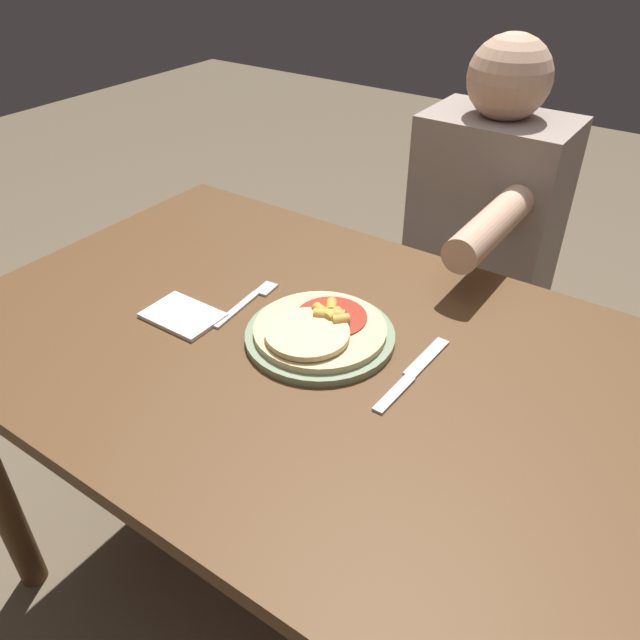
{
  "coord_description": "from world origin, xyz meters",
  "views": [
    {
      "loc": [
        0.53,
        -0.68,
        1.39
      ],
      "look_at": [
        0.03,
        0.03,
        0.78
      ],
      "focal_mm": 35.0,
      "sensor_mm": 36.0,
      "label": 1
    }
  ],
  "objects_px": {
    "dining_table": "(297,388)",
    "plate": "(320,336)",
    "pizza": "(319,328)",
    "person_diner": "(482,244)",
    "fork": "(249,301)",
    "knife": "(411,375)"
  },
  "relations": [
    {
      "from": "plate",
      "to": "knife",
      "type": "height_order",
      "value": "plate"
    },
    {
      "from": "pizza",
      "to": "person_diner",
      "type": "height_order",
      "value": "person_diner"
    },
    {
      "from": "knife",
      "to": "person_diner",
      "type": "height_order",
      "value": "person_diner"
    },
    {
      "from": "dining_table",
      "to": "fork",
      "type": "height_order",
      "value": "fork"
    },
    {
      "from": "knife",
      "to": "person_diner",
      "type": "relative_size",
      "value": 0.19
    },
    {
      "from": "pizza",
      "to": "fork",
      "type": "bearing_deg",
      "value": 172.39
    },
    {
      "from": "fork",
      "to": "knife",
      "type": "distance_m",
      "value": 0.35
    },
    {
      "from": "dining_table",
      "to": "plate",
      "type": "height_order",
      "value": "plate"
    },
    {
      "from": "plate",
      "to": "fork",
      "type": "height_order",
      "value": "plate"
    },
    {
      "from": "dining_table",
      "to": "knife",
      "type": "height_order",
      "value": "knife"
    },
    {
      "from": "dining_table",
      "to": "plate",
      "type": "distance_m",
      "value": 0.12
    },
    {
      "from": "dining_table",
      "to": "fork",
      "type": "bearing_deg",
      "value": 162.34
    },
    {
      "from": "plate",
      "to": "knife",
      "type": "relative_size",
      "value": 1.17
    },
    {
      "from": "pizza",
      "to": "knife",
      "type": "distance_m",
      "value": 0.18
    },
    {
      "from": "plate",
      "to": "knife",
      "type": "xyz_separation_m",
      "value": [
        0.18,
        0.0,
        -0.0
      ]
    },
    {
      "from": "dining_table",
      "to": "person_diner",
      "type": "relative_size",
      "value": 1.07
    },
    {
      "from": "fork",
      "to": "person_diner",
      "type": "distance_m",
      "value": 0.66
    },
    {
      "from": "plate",
      "to": "pizza",
      "type": "distance_m",
      "value": 0.02
    },
    {
      "from": "fork",
      "to": "person_diner",
      "type": "height_order",
      "value": "person_diner"
    },
    {
      "from": "pizza",
      "to": "plate",
      "type": "bearing_deg",
      "value": 93.61
    },
    {
      "from": "fork",
      "to": "knife",
      "type": "relative_size",
      "value": 0.8
    },
    {
      "from": "knife",
      "to": "pizza",
      "type": "bearing_deg",
      "value": -178.03
    }
  ]
}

